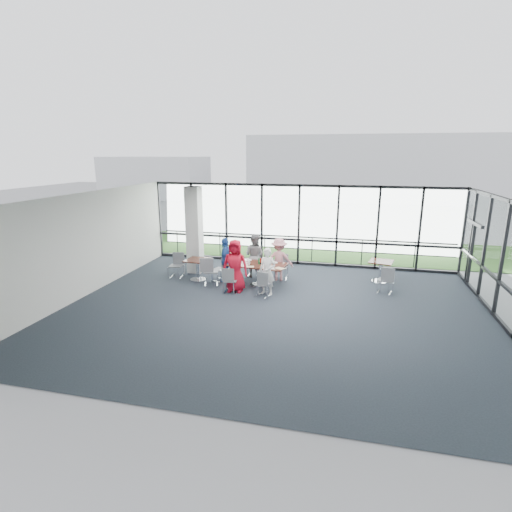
% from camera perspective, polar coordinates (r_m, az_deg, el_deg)
% --- Properties ---
extents(floor, '(12.00, 10.00, 0.02)m').
position_cam_1_polar(floor, '(11.59, 2.62, -7.67)').
color(floor, '#222931').
rests_on(floor, ground).
extents(ceiling, '(12.00, 10.00, 0.04)m').
position_cam_1_polar(ceiling, '(10.80, 2.82, 8.31)').
color(ceiling, white).
rests_on(ceiling, ground).
extents(wall_left, '(0.10, 10.00, 3.20)m').
position_cam_1_polar(wall_left, '(13.52, -23.12, 1.54)').
color(wall_left, silver).
rests_on(wall_left, ground).
extents(wall_front, '(12.00, 0.10, 3.20)m').
position_cam_1_polar(wall_front, '(6.51, -5.77, -10.66)').
color(wall_front, silver).
rests_on(wall_front, ground).
extents(curtain_wall_back, '(12.00, 0.10, 3.20)m').
position_cam_1_polar(curtain_wall_back, '(15.92, 6.13, 4.43)').
color(curtain_wall_back, white).
rests_on(curtain_wall_back, ground).
extents(exit_door, '(0.12, 1.60, 2.10)m').
position_cam_1_polar(exit_door, '(15.21, 28.40, 0.15)').
color(exit_door, black).
rests_on(exit_door, ground).
extents(structural_column, '(0.50, 0.50, 3.20)m').
position_cam_1_polar(structural_column, '(14.92, -8.78, 3.66)').
color(structural_column, silver).
rests_on(structural_column, ground).
extents(apron, '(80.00, 70.00, 0.02)m').
position_cam_1_polar(apron, '(21.11, 7.81, 2.38)').
color(apron, gray).
rests_on(apron, ground).
extents(grass_strip, '(80.00, 5.00, 0.01)m').
position_cam_1_polar(grass_strip, '(19.16, 7.19, 1.25)').
color(grass_strip, '#2C571E').
rests_on(grass_strip, ground).
extents(hangar_main, '(24.00, 10.00, 6.00)m').
position_cam_1_polar(hangar_main, '(42.62, 16.59, 12.08)').
color(hangar_main, silver).
rests_on(hangar_main, ground).
extents(hangar_aux, '(10.00, 6.00, 4.00)m').
position_cam_1_polar(hangar_aux, '(43.49, -14.14, 10.96)').
color(hangar_aux, silver).
rests_on(hangar_aux, ground).
extents(guard_rail, '(12.00, 0.06, 0.06)m').
position_cam_1_polar(guard_rail, '(16.73, 6.30, 1.06)').
color(guard_rail, '#2D2D33').
rests_on(guard_rail, ground).
extents(main_table, '(1.99, 1.26, 0.75)m').
position_cam_1_polar(main_table, '(13.43, 0.30, -1.67)').
color(main_table, black).
rests_on(main_table, ground).
extents(side_table_left, '(0.84, 0.84, 0.75)m').
position_cam_1_polar(side_table_left, '(14.15, -8.35, -0.99)').
color(side_table_left, black).
rests_on(side_table_left, ground).
extents(side_table_right, '(0.92, 0.92, 0.75)m').
position_cam_1_polar(side_table_right, '(14.46, 17.43, -1.20)').
color(side_table_right, black).
rests_on(side_table_right, ground).
extents(diner_near_left, '(0.85, 0.57, 1.71)m').
position_cam_1_polar(diner_near_left, '(12.82, -3.00, -1.40)').
color(diner_near_left, '#AD0C21').
rests_on(diner_near_left, ground).
extents(diner_near_right, '(0.63, 0.52, 1.51)m').
position_cam_1_polar(diner_near_right, '(12.54, 1.62, -2.24)').
color(diner_near_right, white).
rests_on(diner_near_right, ground).
extents(diner_far_left, '(0.89, 0.72, 1.59)m').
position_cam_1_polar(diner_far_left, '(14.31, -0.20, 0.07)').
color(diner_far_left, gray).
rests_on(diner_far_left, ground).
extents(diner_far_right, '(1.03, 0.62, 1.51)m').
position_cam_1_polar(diner_far_right, '(13.96, 3.31, -0.51)').
color(diner_far_right, '#CC7F87').
rests_on(diner_far_right, ground).
extents(diner_end, '(0.56, 0.94, 1.55)m').
position_cam_1_polar(diner_end, '(13.90, -4.37, -0.50)').
color(diner_end, '#234B9C').
rests_on(diner_end, ground).
extents(chair_main_nl, '(0.45, 0.45, 0.83)m').
position_cam_1_polar(chair_main_nl, '(12.81, -3.67, -3.48)').
color(chair_main_nl, slate).
rests_on(chair_main_nl, ground).
extents(chair_main_nr, '(0.51, 0.51, 0.83)m').
position_cam_1_polar(chair_main_nr, '(12.42, 0.89, -4.02)').
color(chair_main_nr, slate).
rests_on(chair_main_nr, ground).
extents(chair_main_fl, '(0.45, 0.45, 0.86)m').
position_cam_1_polar(chair_main_fl, '(14.56, -0.32, -1.16)').
color(chair_main_fl, slate).
rests_on(chair_main_fl, ground).
extents(chair_main_fr, '(0.45, 0.45, 0.85)m').
position_cam_1_polar(chair_main_fr, '(14.16, 3.63, -1.66)').
color(chair_main_fr, slate).
rests_on(chair_main_fr, ground).
extents(chair_main_end, '(0.51, 0.51, 0.83)m').
position_cam_1_polar(chair_main_end, '(14.02, -5.17, -1.91)').
color(chair_main_end, slate).
rests_on(chair_main_end, ground).
extents(chair_spare_la, '(0.60, 0.60, 0.96)m').
position_cam_1_polar(chair_spare_la, '(13.59, -6.47, -2.18)').
color(chair_spare_la, slate).
rests_on(chair_spare_la, ground).
extents(chair_spare_lb, '(0.49, 0.49, 0.87)m').
position_cam_1_polar(chair_spare_lb, '(14.60, -11.39, -1.39)').
color(chair_spare_lb, slate).
rests_on(chair_spare_lb, ground).
extents(chair_spare_r, '(0.51, 0.51, 0.87)m').
position_cam_1_polar(chair_spare_r, '(13.40, 17.99, -3.29)').
color(chair_spare_r, slate).
rests_on(chair_spare_r, ground).
extents(plate_nl, '(0.27, 0.27, 0.01)m').
position_cam_1_polar(plate_nl, '(13.27, -2.57, -1.27)').
color(plate_nl, white).
rests_on(plate_nl, main_table).
extents(plate_nr, '(0.24, 0.24, 0.01)m').
position_cam_1_polar(plate_nr, '(12.89, 2.07, -1.74)').
color(plate_nr, white).
rests_on(plate_nr, main_table).
extents(plate_fl, '(0.28, 0.28, 0.01)m').
position_cam_1_polar(plate_fl, '(13.87, -1.19, -0.56)').
color(plate_fl, white).
rests_on(plate_fl, main_table).
extents(plate_fr, '(0.25, 0.25, 0.01)m').
position_cam_1_polar(plate_fr, '(13.55, 2.59, -0.95)').
color(plate_fr, white).
rests_on(plate_fr, main_table).
extents(plate_end, '(0.29, 0.29, 0.01)m').
position_cam_1_polar(plate_end, '(13.70, -2.63, -0.76)').
color(plate_end, white).
rests_on(plate_end, main_table).
extents(tumbler_a, '(0.07, 0.07, 0.15)m').
position_cam_1_polar(tumbler_a, '(13.20, -1.01, -1.05)').
color(tumbler_a, white).
rests_on(tumbler_a, main_table).
extents(tumbler_b, '(0.07, 0.07, 0.14)m').
position_cam_1_polar(tumbler_b, '(13.06, 1.27, -1.24)').
color(tumbler_b, white).
rests_on(tumbler_b, main_table).
extents(tumbler_c, '(0.07, 0.07, 0.15)m').
position_cam_1_polar(tumbler_c, '(13.58, 0.76, -0.60)').
color(tumbler_c, white).
rests_on(tumbler_c, main_table).
extents(tumbler_d, '(0.07, 0.07, 0.13)m').
position_cam_1_polar(tumbler_d, '(13.51, -2.39, -0.73)').
color(tumbler_d, white).
rests_on(tumbler_d, main_table).
extents(menu_a, '(0.31, 0.25, 0.00)m').
position_cam_1_polar(menu_a, '(13.08, -0.89, -1.52)').
color(menu_a, silver).
rests_on(menu_a, main_table).
extents(menu_b, '(0.38, 0.35, 0.00)m').
position_cam_1_polar(menu_b, '(12.91, 3.42, -1.76)').
color(menu_b, silver).
rests_on(menu_b, main_table).
extents(menu_c, '(0.29, 0.21, 0.00)m').
position_cam_1_polar(menu_c, '(13.63, 1.52, -0.86)').
color(menu_c, silver).
rests_on(menu_c, main_table).
extents(condiment_caddy, '(0.10, 0.07, 0.04)m').
position_cam_1_polar(condiment_caddy, '(13.41, 0.69, -1.04)').
color(condiment_caddy, black).
rests_on(condiment_caddy, main_table).
extents(ketchup_bottle, '(0.06, 0.06, 0.18)m').
position_cam_1_polar(ketchup_bottle, '(13.42, 0.67, -0.72)').
color(ketchup_bottle, '#9D0D04').
rests_on(ketchup_bottle, main_table).
extents(green_bottle, '(0.05, 0.05, 0.20)m').
position_cam_1_polar(green_bottle, '(13.36, 0.42, -0.74)').
color(green_bottle, '#216A32').
rests_on(green_bottle, main_table).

